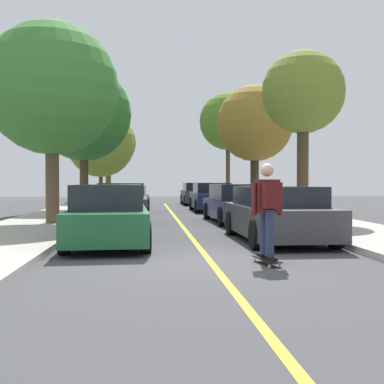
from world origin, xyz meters
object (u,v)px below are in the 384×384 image
Objects in this scene: parked_car_left_nearest at (108,215)px; fire_hydrant at (72,212)px; parked_car_right_far at (211,197)px; parked_car_right_farthest at (197,194)px; parked_car_right_near at (236,204)px; street_tree_left_near at (84,114)px; parked_car_left_near at (122,204)px; street_tree_left_nearest at (52,89)px; street_tree_right_nearest at (303,94)px; street_tree_right_near at (255,124)px; parked_car_right_nearest at (277,214)px; skateboarder at (268,205)px; street_tree_left_farthest at (108,143)px; street_tree_right_far at (228,122)px; street_tree_left_far at (101,143)px; parked_car_left_far at (129,199)px; skateboard at (267,259)px.

parked_car_left_nearest is 6.24× the size of fire_hydrant.
parked_car_right_farthest is at bearing 90.00° from parked_car_right_far.
street_tree_left_near is (-6.16, 6.43, 4.01)m from parked_car_right_near.
parked_car_left_near is 0.64× the size of street_tree_left_nearest.
street_tree_right_near is at bearing 90.00° from street_tree_right_nearest.
fire_hydrant is (-5.54, 4.22, -0.18)m from parked_car_right_nearest.
street_tree_right_nearest is (2.12, -1.02, 3.78)m from parked_car_right_near.
parked_car_right_nearest is at bearing -90.00° from parked_car_right_near.
skateboarder reaches higher than parked_car_left_nearest.
street_tree_right_nearest reaches higher than parked_car_right_farthest.
skateboarder is at bearing -111.87° from street_tree_right_nearest.
fire_hydrant is at bearing -88.41° from street_tree_left_farthest.
street_tree_right_far is at bearing 62.51° from street_tree_left_nearest.
street_tree_left_far reaches higher than parked_car_right_far.
parked_car_left_near is at bearing -90.00° from parked_car_left_far.
parked_car_right_nearest is 12.32m from parked_car_right_far.
parked_car_left_nearest is 27.27m from street_tree_left_farthest.
parked_car_left_far is 0.62× the size of street_tree_right_far.
parked_car_right_far is at bearing 2.42° from street_tree_left_near.
street_tree_left_near is 11.59m from street_tree_right_far.
street_tree_left_farthest reaches higher than parked_car_left_near.
skateboarder reaches higher than skateboard.
street_tree_left_far is (-6.16, 20.51, 3.26)m from parked_car_right_nearest.
parked_car_right_far is 0.68× the size of street_tree_right_near.
parked_car_left_nearest is 0.67× the size of street_tree_left_farthest.
parked_car_right_near is at bearing 14.22° from fire_hydrant.
street_tree_right_nearest is at bearing -69.36° from street_tree_left_farthest.
fire_hydrant is at bearing -165.78° from parked_car_right_near.
street_tree_left_farthest reaches higher than street_tree_right_near.
street_tree_left_near reaches higher than parked_car_right_farthest.
parked_car_right_nearest is 5.62m from parked_car_right_near.
parked_car_left_near is 2.44× the size of skateboarder.
parked_car_right_near is 0.72× the size of street_tree_left_nearest.
street_tree_right_nearest reaches higher than parked_car_left_nearest.
parked_car_left_near is 6.95m from parked_car_right_nearest.
parked_car_right_farthest is 10.30m from street_tree_left_farthest.
street_tree_right_nearest is at bearing -62.50° from street_tree_left_far.
street_tree_left_far reaches higher than fire_hydrant.
parked_car_right_farthest is at bearing 90.00° from parked_car_right_nearest.
skateboard is (2.96, -8.98, -0.60)m from parked_car_left_near.
parked_car_left_nearest is at bearing -71.78° from fire_hydrant.
parked_car_right_far is 0.64× the size of street_tree_left_farthest.
street_tree_left_far is 0.92× the size of street_tree_left_farthest.
skateboarder is at bearing -93.91° from parked_car_right_far.
parked_car_right_nearest is 20.79m from street_tree_right_far.
street_tree_left_far is 3.60× the size of skateboarder.
street_tree_left_nearest is 8.29m from street_tree_right_nearest.
street_tree_right_far is at bearing 83.99° from parked_car_right_nearest.
parked_car_left_far is 0.77× the size of street_tree_right_nearest.
street_tree_left_nearest is at bearing -105.88° from parked_car_left_far.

